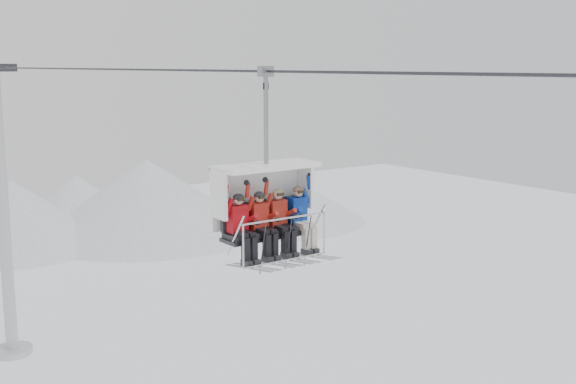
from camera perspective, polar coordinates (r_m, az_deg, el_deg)
lift_tower_right at (r=35.49m, az=-21.49°, el=-3.13°), size 2.00×1.80×13.48m
haul_cable at (r=14.38m, az=0.00°, el=9.49°), size 0.06×50.00×0.06m
chairlift_carrier at (r=15.36m, az=-1.97°, el=-0.42°), size 2.25×1.17×3.98m
skier_far_left at (r=14.79m, az=-3.73°, el=-2.67°), size 0.39×1.69×1.55m
skier_center_left at (r=15.07m, az=-2.08°, el=-2.44°), size 0.38×1.69×1.53m
skier_center_right at (r=15.33m, az=-0.62°, el=-2.20°), size 0.39×1.69×1.55m
skier_far_right at (r=15.65m, az=1.00°, el=-1.95°), size 0.39×1.69×1.55m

